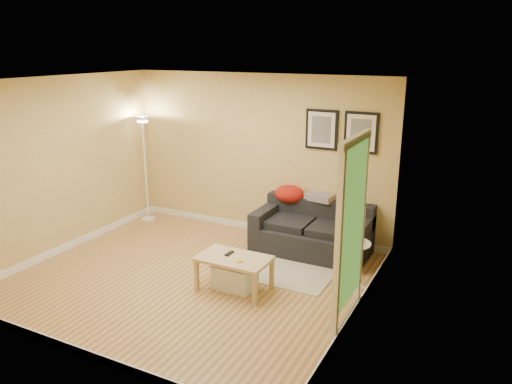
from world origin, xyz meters
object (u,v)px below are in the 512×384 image
at_px(sofa, 312,229).
at_px(storage_bin, 235,276).
at_px(floor_lamp, 146,172).
at_px(book_stack, 354,240).
at_px(side_table, 354,265).
at_px(coffee_table, 234,274).

distance_m(sofa, storage_bin, 1.61).
bearing_deg(floor_lamp, book_stack, -12.20).
distance_m(sofa, book_stack, 1.22).
xyz_separation_m(storage_bin, floor_lamp, (-2.68, 1.59, 0.72)).
bearing_deg(side_table, book_stack, -129.43).
xyz_separation_m(book_stack, floor_lamp, (-4.01, 0.87, 0.23)).
relative_size(sofa, book_stack, 6.64).
relative_size(side_table, book_stack, 2.38).
bearing_deg(coffee_table, storage_bin, 130.55).
bearing_deg(sofa, coffee_table, -105.53).
relative_size(sofa, side_table, 2.79).
relative_size(book_stack, floor_lamp, 0.14).
xyz_separation_m(coffee_table, floor_lamp, (-2.70, 1.64, 0.66)).
bearing_deg(coffee_table, floor_lamp, 169.93).
bearing_deg(book_stack, floor_lamp, -179.62).
distance_m(side_table, book_stack, 0.35).
xyz_separation_m(side_table, book_stack, (-0.01, -0.01, 0.35)).
xyz_separation_m(coffee_table, book_stack, (1.31, 0.77, 0.43)).
xyz_separation_m(storage_bin, book_stack, (1.33, 0.72, 0.49)).
bearing_deg(book_stack, side_table, 63.15).
distance_m(storage_bin, floor_lamp, 3.20).
bearing_deg(storage_bin, coffee_table, -70.60).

